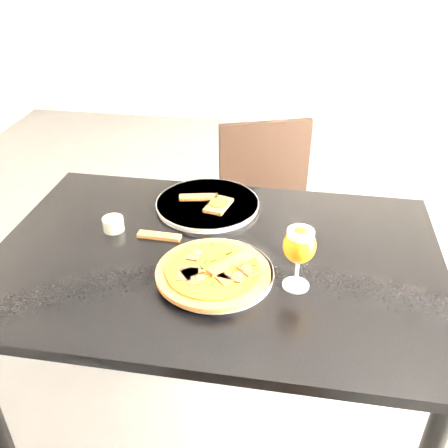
% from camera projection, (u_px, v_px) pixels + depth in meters
% --- Properties ---
extents(ground, '(6.00, 6.00, 0.00)m').
position_uv_depth(ground, '(309.00, 441.00, 1.70)').
color(ground, '#5B5B5D').
rests_on(ground, ground).
extents(dining_table, '(1.21, 0.82, 0.75)m').
position_uv_depth(dining_table, '(216.00, 281.00, 1.38)').
color(dining_table, black).
rests_on(dining_table, ground).
extents(chair_far, '(0.50, 0.50, 0.84)m').
position_uv_depth(chair_far, '(269.00, 220.00, 2.03)').
color(chair_far, black).
rests_on(chair_far, ground).
extents(plate_main, '(0.36, 0.36, 0.02)m').
position_uv_depth(plate_main, '(216.00, 273.00, 1.25)').
color(plate_main, silver).
rests_on(plate_main, dining_table).
extents(pizza, '(0.28, 0.28, 0.03)m').
position_uv_depth(pizza, '(213.00, 271.00, 1.23)').
color(pizza, brown).
rests_on(pizza, plate_main).
extents(plate_second, '(0.41, 0.41, 0.02)m').
position_uv_depth(plate_second, '(208.00, 204.00, 1.55)').
color(plate_second, silver).
rests_on(plate_second, dining_table).
extents(crust_scraps, '(0.17, 0.12, 0.01)m').
position_uv_depth(crust_scraps, '(212.00, 202.00, 1.53)').
color(crust_scraps, brown).
rests_on(crust_scraps, plate_second).
extents(loose_crust, '(0.12, 0.03, 0.01)m').
position_uv_depth(loose_crust, '(159.00, 236.00, 1.40)').
color(loose_crust, brown).
rests_on(loose_crust, dining_table).
extents(sauce_cup, '(0.06, 0.06, 0.04)m').
position_uv_depth(sauce_cup, '(113.00, 223.00, 1.43)').
color(sauce_cup, silver).
rests_on(sauce_cup, dining_table).
extents(beer_glass, '(0.08, 0.08, 0.17)m').
position_uv_depth(beer_glass, '(299.00, 246.00, 1.16)').
color(beer_glass, silver).
rests_on(beer_glass, dining_table).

